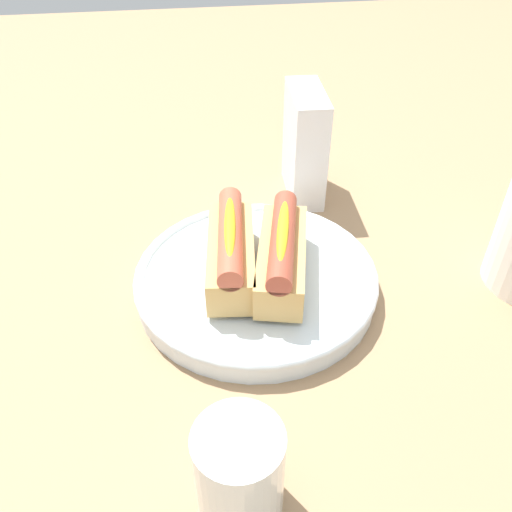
{
  "coord_description": "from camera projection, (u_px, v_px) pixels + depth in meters",
  "views": [
    {
      "loc": [
        0.44,
        -0.07,
        0.42
      ],
      "look_at": [
        -0.01,
        -0.01,
        0.05
      ],
      "focal_mm": 37.74,
      "sensor_mm": 36.0,
      "label": 1
    }
  ],
  "objects": [
    {
      "name": "water_glass",
      "position": [
        239.0,
        474.0,
        0.4
      ],
      "size": [
        0.07,
        0.07,
        0.09
      ],
      "color": "white",
      "rests_on": "ground_plane"
    },
    {
      "name": "ground_plane",
      "position": [
        265.0,
        294.0,
        0.61
      ],
      "size": [
        2.4,
        2.4,
        0.0
      ],
      "primitive_type": "plane",
      "color": "#9E7A56"
    },
    {
      "name": "napkin_box",
      "position": [
        305.0,
        145.0,
        0.73
      ],
      "size": [
        0.11,
        0.05,
        0.15
      ],
      "primitive_type": "cube",
      "rotation": [
        0.0,
        0.0,
        -0.04
      ],
      "color": "white",
      "rests_on": "ground_plane"
    },
    {
      "name": "hotdog_front",
      "position": [
        231.0,
        250.0,
        0.58
      ],
      "size": [
        0.15,
        0.07,
        0.06
      ],
      "color": "tan",
      "rests_on": "serving_bowl"
    },
    {
      "name": "serving_bowl",
      "position": [
        256.0,
        279.0,
        0.61
      ],
      "size": [
        0.27,
        0.27,
        0.03
      ],
      "color": "silver",
      "rests_on": "ground_plane"
    },
    {
      "name": "hotdog_back",
      "position": [
        281.0,
        251.0,
        0.58
      ],
      "size": [
        0.16,
        0.08,
        0.06
      ],
      "color": "tan",
      "rests_on": "serving_bowl"
    }
  ]
}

